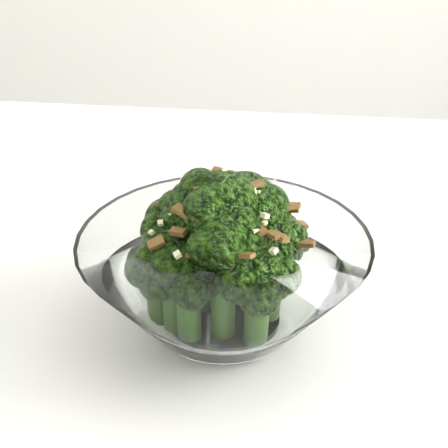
{
  "coord_description": "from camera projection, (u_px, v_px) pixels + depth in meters",
  "views": [
    {
      "loc": [
        0.13,
        -0.4,
        1.05
      ],
      "look_at": [
        0.11,
        -0.02,
        0.83
      ],
      "focal_mm": 55.0,
      "sensor_mm": 36.0,
      "label": 1
    }
  ],
  "objects": [
    {
      "name": "broccoli_dish",
      "position": [
        223.0,
        271.0,
        0.45
      ],
      "size": [
        0.19,
        0.19,
        0.12
      ],
      "color": "white",
      "rests_on": "table"
    },
    {
      "name": "table",
      "position": [
        74.0,
        360.0,
        0.55
      ],
      "size": [
        1.26,
        0.9,
        0.75
      ],
      "color": "white",
      "rests_on": "ground"
    }
  ]
}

